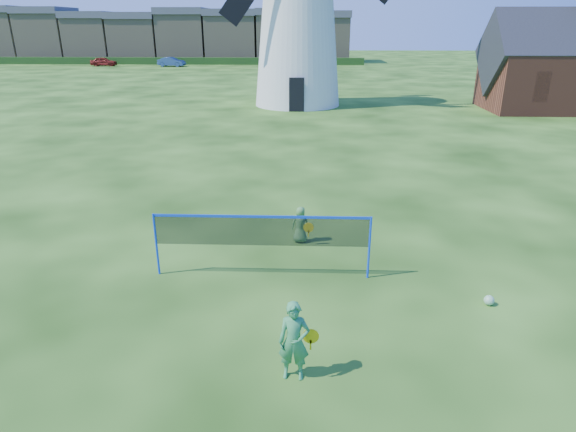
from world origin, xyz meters
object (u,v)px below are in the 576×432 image
(windmill, at_px, (298,10))
(car_left, at_px, (104,62))
(chapel, at_px, (576,68))
(player_boy, at_px, (301,225))
(car_right, at_px, (172,62))
(badminton_net, at_px, (262,232))
(play_ball, at_px, (489,300))
(player_girl, at_px, (294,341))

(windmill, relative_size, car_left, 5.08)
(chapel, relative_size, player_boy, 11.77)
(chapel, bearing_deg, player_boy, -128.67)
(car_right, bearing_deg, badminton_net, -155.28)
(player_boy, relative_size, car_right, 0.26)
(play_ball, distance_m, car_left, 71.35)
(player_girl, bearing_deg, badminton_net, 106.00)
(chapel, bearing_deg, player_girl, -122.84)
(windmill, relative_size, badminton_net, 3.66)
(chapel, bearing_deg, windmill, 174.85)
(car_left, bearing_deg, windmill, -146.00)
(player_girl, xyz_separation_m, player_boy, (0.04, 5.58, -0.21))
(chapel, height_order, player_girl, chapel)
(badminton_net, distance_m, play_ball, 5.19)
(player_boy, bearing_deg, play_ball, 152.61)
(play_ball, bearing_deg, badminton_net, 167.18)
(badminton_net, bearing_deg, player_girl, -76.76)
(badminton_net, xyz_separation_m, car_right, (-18.26, 61.72, -0.50))
(car_right, bearing_deg, player_boy, -154.00)
(windmill, bearing_deg, car_left, 128.88)
(player_boy, bearing_deg, car_left, -54.14)
(windmill, height_order, chapel, windmill)
(chapel, bearing_deg, play_ball, -118.74)
(chapel, bearing_deg, car_left, 142.03)
(chapel, relative_size, badminton_net, 2.37)
(player_boy, distance_m, play_ball, 5.16)
(badminton_net, height_order, play_ball, badminton_net)
(windmill, bearing_deg, play_ball, -80.53)
(player_girl, xyz_separation_m, car_left, (-29.02, 65.64, -0.10))
(player_boy, height_order, car_left, car_left)
(car_left, bearing_deg, car_right, -96.80)
(player_girl, relative_size, car_left, 0.39)
(windmill, height_order, player_boy, windmill)
(chapel, xyz_separation_m, car_right, (-37.55, 36.72, -2.21))
(badminton_net, bearing_deg, car_left, 114.42)
(car_left, xyz_separation_m, car_right, (9.92, -0.33, 0.02))
(windmill, xyz_separation_m, car_right, (-18.58, 35.01, -5.89))
(chapel, xyz_separation_m, player_boy, (-18.41, -23.01, -2.34))
(car_left, bearing_deg, chapel, -132.85)
(player_girl, bearing_deg, windmill, 93.75)
(player_girl, relative_size, play_ball, 6.53)
(chapel, height_order, car_right, chapel)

